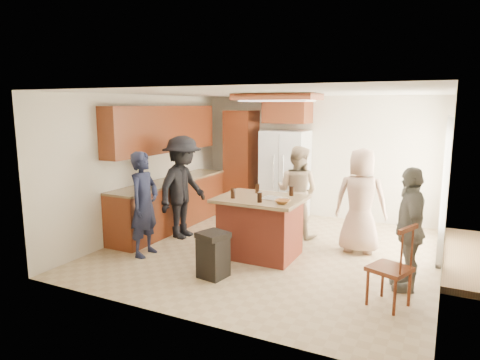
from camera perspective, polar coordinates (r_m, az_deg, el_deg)
The scene contains 12 objects.
person_front_left at distance 6.75m, azimuth -12.65°, elevation -3.15°, with size 0.59×0.43×1.63m, color #1A1D34.
person_behind_left at distance 7.62m, azimuth 7.65°, elevation -1.54°, with size 0.79×0.48×1.62m, color tan.
person_behind_right at distance 6.98m, azimuth 15.80°, elevation -2.68°, with size 0.81×0.53×1.67m, color tan.
person_side_right at distance 5.79m, azimuth 21.63°, elevation -6.08°, with size 0.92×0.47×1.57m, color gray.
person_counter at distance 7.53m, azimuth -7.65°, elevation -0.97°, with size 1.16×0.54×1.80m, color black.
left_cabinetry at distance 8.18m, azimuth -9.48°, elevation 0.25°, with size 0.64×3.00×2.30m.
back_wall_units at distance 9.21m, azimuth 1.67°, elevation 4.13°, with size 1.80×0.60×2.45m.
refrigerator at distance 8.90m, azimuth 6.02°, elevation 0.76°, with size 0.90×0.76×1.80m.
kitchen_island at distance 6.64m, azimuth 2.73°, elevation -6.16°, with size 1.28×1.03×0.93m.
island_items at distance 6.35m, azimuth 4.20°, elevation -2.29°, with size 0.95×0.71×0.15m.
trash_bin at distance 5.89m, azimuth -3.59°, elevation -9.88°, with size 0.45×0.45×0.63m.
spindle_chair at distance 5.31m, azimuth 19.52°, elevation -11.14°, with size 0.55×0.55×0.99m.
Camera 1 is at (2.49, -6.13, 2.32)m, focal length 32.00 mm.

